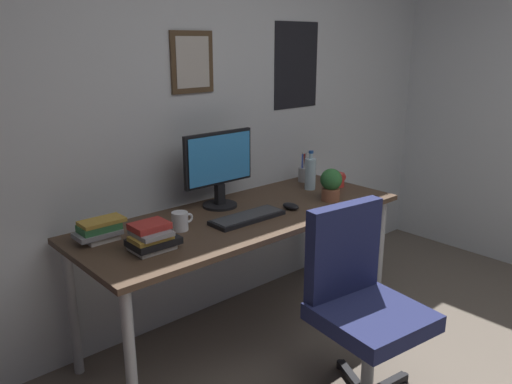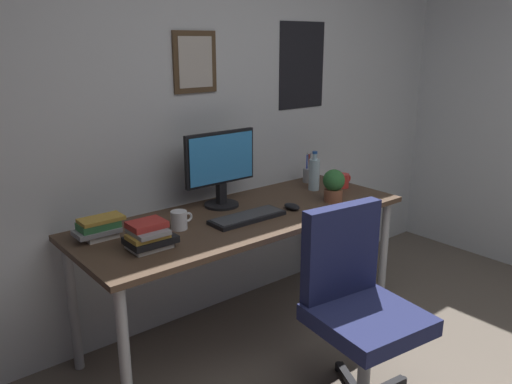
{
  "view_description": "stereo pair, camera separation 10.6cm",
  "coord_description": "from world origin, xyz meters",
  "px_view_note": "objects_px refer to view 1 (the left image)",
  "views": [
    {
      "loc": [
        -1.82,
        -0.34,
        1.67
      ],
      "look_at": [
        -0.08,
        1.61,
        0.9
      ],
      "focal_mm": 36.03,
      "sensor_mm": 36.0,
      "label": 1
    },
    {
      "loc": [
        -1.74,
        -0.41,
        1.67
      ],
      "look_at": [
        -0.08,
        1.61,
        0.9
      ],
      "focal_mm": 36.03,
      "sensor_mm": 36.0,
      "label": 2
    }
  ],
  "objects_px": {
    "pen_cup": "(303,174)",
    "book_stack_right": "(100,230)",
    "coffee_mug_far": "(338,180)",
    "keyboard": "(247,217)",
    "potted_plant": "(331,184)",
    "computer_mouse": "(291,206)",
    "coffee_mug_near": "(180,221)",
    "office_chair": "(360,297)",
    "water_bottle": "(310,173)",
    "monitor": "(219,166)",
    "book_stack_left": "(152,238)"
  },
  "relations": [
    {
      "from": "pen_cup",
      "to": "book_stack_right",
      "type": "bearing_deg",
      "value": -176.41
    },
    {
      "from": "coffee_mug_far",
      "to": "book_stack_right",
      "type": "height_order",
      "value": "book_stack_right"
    },
    {
      "from": "keyboard",
      "to": "potted_plant",
      "type": "relative_size",
      "value": 2.21
    },
    {
      "from": "computer_mouse",
      "to": "coffee_mug_near",
      "type": "xyz_separation_m",
      "value": [
        -0.66,
        0.14,
        0.03
      ]
    },
    {
      "from": "office_chair",
      "to": "water_bottle",
      "type": "xyz_separation_m",
      "value": [
        0.59,
        0.86,
        0.33
      ]
    },
    {
      "from": "office_chair",
      "to": "keyboard",
      "type": "distance_m",
      "value": 0.73
    },
    {
      "from": "computer_mouse",
      "to": "coffee_mug_far",
      "type": "distance_m",
      "value": 0.59
    },
    {
      "from": "coffee_mug_near",
      "to": "monitor",
      "type": "bearing_deg",
      "value": 24.38
    },
    {
      "from": "keyboard",
      "to": "coffee_mug_near",
      "type": "distance_m",
      "value": 0.37
    },
    {
      "from": "water_bottle",
      "to": "book_stack_right",
      "type": "distance_m",
      "value": 1.41
    },
    {
      "from": "office_chair",
      "to": "keyboard",
      "type": "relative_size",
      "value": 2.21
    },
    {
      "from": "coffee_mug_near",
      "to": "coffee_mug_far",
      "type": "relative_size",
      "value": 0.96
    },
    {
      "from": "coffee_mug_far",
      "to": "book_stack_right",
      "type": "xyz_separation_m",
      "value": [
        -1.6,
        0.14,
        0.01
      ]
    },
    {
      "from": "office_chair",
      "to": "computer_mouse",
      "type": "height_order",
      "value": "office_chair"
    },
    {
      "from": "pen_cup",
      "to": "book_stack_left",
      "type": "bearing_deg",
      "value": -165.51
    },
    {
      "from": "office_chair",
      "to": "book_stack_left",
      "type": "relative_size",
      "value": 4.33
    },
    {
      "from": "computer_mouse",
      "to": "book_stack_left",
      "type": "xyz_separation_m",
      "value": [
        -0.9,
        0.0,
        0.04
      ]
    },
    {
      "from": "coffee_mug_far",
      "to": "pen_cup",
      "type": "xyz_separation_m",
      "value": [
        -0.08,
        0.23,
        0.01
      ]
    },
    {
      "from": "keyboard",
      "to": "coffee_mug_near",
      "type": "relative_size",
      "value": 3.54
    },
    {
      "from": "water_bottle",
      "to": "computer_mouse",
      "type": "bearing_deg",
      "value": -151.93
    },
    {
      "from": "monitor",
      "to": "pen_cup",
      "type": "height_order",
      "value": "monitor"
    },
    {
      "from": "monitor",
      "to": "computer_mouse",
      "type": "distance_m",
      "value": 0.47
    },
    {
      "from": "potted_plant",
      "to": "pen_cup",
      "type": "xyz_separation_m",
      "value": [
        0.19,
        0.4,
        -0.05
      ]
    },
    {
      "from": "water_bottle",
      "to": "coffee_mug_far",
      "type": "xyz_separation_m",
      "value": [
        0.19,
        -0.08,
        -0.06
      ]
    },
    {
      "from": "keyboard",
      "to": "computer_mouse",
      "type": "relative_size",
      "value": 3.91
    },
    {
      "from": "office_chair",
      "to": "book_stack_left",
      "type": "height_order",
      "value": "office_chair"
    },
    {
      "from": "keyboard",
      "to": "coffee_mug_far",
      "type": "height_order",
      "value": "coffee_mug_far"
    },
    {
      "from": "computer_mouse",
      "to": "pen_cup",
      "type": "height_order",
      "value": "pen_cup"
    },
    {
      "from": "water_bottle",
      "to": "coffee_mug_near",
      "type": "bearing_deg",
      "value": -176.18
    },
    {
      "from": "coffee_mug_near",
      "to": "pen_cup",
      "type": "xyz_separation_m",
      "value": [
        1.15,
        0.23,
        0.01
      ]
    },
    {
      "from": "pen_cup",
      "to": "book_stack_left",
      "type": "height_order",
      "value": "pen_cup"
    },
    {
      "from": "monitor",
      "to": "pen_cup",
      "type": "bearing_deg",
      "value": 3.9
    },
    {
      "from": "keyboard",
      "to": "water_bottle",
      "type": "bearing_deg",
      "value": 14.41
    },
    {
      "from": "keyboard",
      "to": "coffee_mug_near",
      "type": "xyz_separation_m",
      "value": [
        -0.36,
        0.11,
        0.04
      ]
    },
    {
      "from": "potted_plant",
      "to": "keyboard",
      "type": "bearing_deg",
      "value": 173.25
    },
    {
      "from": "keyboard",
      "to": "pen_cup",
      "type": "height_order",
      "value": "pen_cup"
    },
    {
      "from": "book_stack_left",
      "to": "book_stack_right",
      "type": "bearing_deg",
      "value": 115.83
    },
    {
      "from": "water_bottle",
      "to": "book_stack_right",
      "type": "bearing_deg",
      "value": 177.46
    },
    {
      "from": "coffee_mug_far",
      "to": "book_stack_right",
      "type": "distance_m",
      "value": 1.6
    },
    {
      "from": "monitor",
      "to": "coffee_mug_far",
      "type": "distance_m",
      "value": 0.88
    },
    {
      "from": "office_chair",
      "to": "keyboard",
      "type": "bearing_deg",
      "value": 97.94
    },
    {
      "from": "monitor",
      "to": "coffee_mug_far",
      "type": "relative_size",
      "value": 3.62
    },
    {
      "from": "computer_mouse",
      "to": "office_chair",
      "type": "bearing_deg",
      "value": -107.23
    },
    {
      "from": "keyboard",
      "to": "book_stack_left",
      "type": "height_order",
      "value": "book_stack_left"
    },
    {
      "from": "coffee_mug_near",
      "to": "coffee_mug_far",
      "type": "bearing_deg",
      "value": -0.29
    },
    {
      "from": "monitor",
      "to": "computer_mouse",
      "type": "height_order",
      "value": "monitor"
    },
    {
      "from": "coffee_mug_near",
      "to": "book_stack_right",
      "type": "relative_size",
      "value": 0.52
    },
    {
      "from": "computer_mouse",
      "to": "book_stack_left",
      "type": "height_order",
      "value": "book_stack_left"
    },
    {
      "from": "monitor",
      "to": "pen_cup",
      "type": "distance_m",
      "value": 0.78
    },
    {
      "from": "office_chair",
      "to": "book_stack_right",
      "type": "distance_m",
      "value": 1.27
    }
  ]
}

